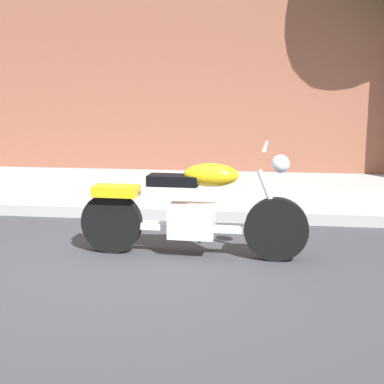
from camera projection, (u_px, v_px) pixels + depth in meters
The scene contains 3 objects.
ground_plane at pixel (124, 266), 4.98m from camera, with size 60.00×60.00×0.00m, color #38383D.
sidewalk at pixel (181, 191), 8.29m from camera, with size 22.53×3.29×0.14m, color #A3A3A3.
motorcycle at pixel (192, 210), 5.21m from camera, with size 2.21×0.70×1.10m.
Camera 1 is at (1.26, -4.64, 1.60)m, focal length 50.95 mm.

